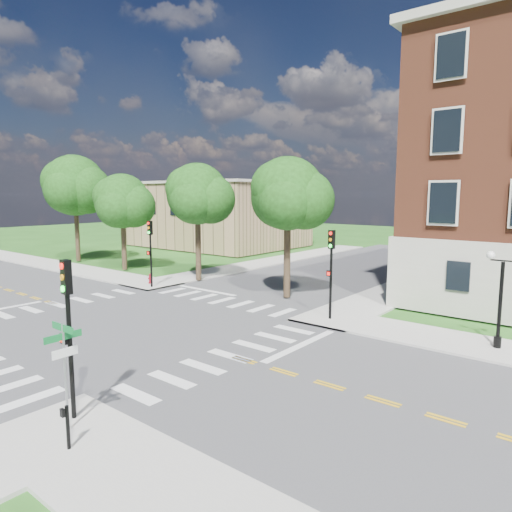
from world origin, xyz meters
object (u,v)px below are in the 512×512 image
Objects in this scene: twin_lamp_west at (501,294)px; street_sign_pole at (64,356)px; fire_hydrant at (150,279)px; traffic_signal_se at (68,319)px; push_button_post at (67,425)px; traffic_signal_ne at (331,263)px; traffic_signal_nw at (150,245)px.

twin_lamp_west is 17.42m from street_sign_pole.
fire_hydrant is at bearing -179.27° from twin_lamp_west.
traffic_signal_se reaches higher than street_sign_pole.
traffic_signal_se reaches higher than fire_hydrant.
push_button_post is at bearing -29.50° from street_sign_pole.
fire_hydrant is at bearing 136.45° from push_button_post.
traffic_signal_se is 2.98m from push_button_post.
traffic_signal_ne is 1.00× the size of traffic_signal_nw.
twin_lamp_west is at bearing 60.42° from traffic_signal_se.
fire_hydrant is at bearing 135.77° from street_sign_pole.
fire_hydrant is (-15.61, 15.19, -1.84)m from street_sign_pole.
traffic_signal_nw is 21.61m from push_button_post.
push_button_post reaches higher than fire_hydrant.
street_sign_pole is at bearing -89.62° from traffic_signal_ne.
traffic_signal_se is at bearing -44.38° from fire_hydrant.
push_button_post is 1.60× the size of fire_hydrant.
traffic_signal_nw is 6.40× the size of fire_hydrant.
traffic_signal_se is at bearing 146.30° from push_button_post.
twin_lamp_west is 23.67m from fire_hydrant.
traffic_signal_ne is 1.13× the size of twin_lamp_west.
fire_hydrant is at bearing 144.80° from traffic_signal_nw.
traffic_signal_ne is (0.46, 14.54, 0.00)m from traffic_signal_se.
traffic_signal_nw is at bearing -35.20° from fire_hydrant.
traffic_signal_se is 1.13× the size of twin_lamp_west.
traffic_signal_ne reaches higher than street_sign_pole.
traffic_signal_ne reaches higher than fire_hydrant.
street_sign_pole is 2.58× the size of push_button_post.
traffic_signal_ne is 4.00× the size of push_button_post.
twin_lamp_west is at bearing 0.73° from fire_hydrant.
traffic_signal_ne is 15.75m from push_button_post.
twin_lamp_west is 1.36× the size of street_sign_pole.
twin_lamp_west reaches higher than push_button_post.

